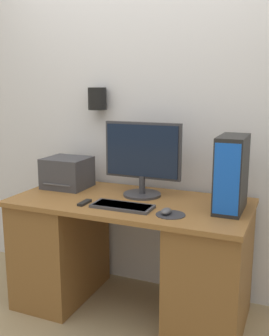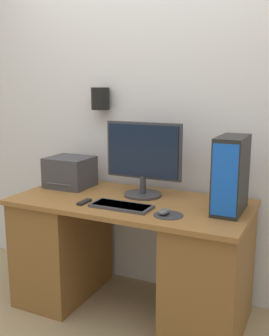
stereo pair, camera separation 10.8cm
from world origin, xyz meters
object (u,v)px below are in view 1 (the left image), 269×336
Objects in this scene: keyboard at (122,206)px; remote_control at (84,203)px; printer at (67,173)px; monitor at (142,156)px; mouse at (166,211)px; computer_tower at (231,174)px.

keyboard is 0.25m from remote_control.
remote_control is (0.32, -0.31, -0.10)m from printer.
monitor is 5.74× the size of mouse.
monitor reaches higher than remote_control.
keyboard is 3.05× the size of remote_control.
computer_tower reaches higher than printer.
computer_tower reaches higher than keyboard.
remote_control is at bearing 179.84° from mouse.
computer_tower is 3.61× the size of remote_control.
mouse is at bearing -144.87° from computer_tower.
printer is at bearing 175.50° from computer_tower.
keyboard is 0.28m from mouse.
printer is (-1.17, 0.09, -0.11)m from computer_tower.
keyboard is (-0.01, -0.30, -0.25)m from monitor.
printer is (-0.85, 0.31, 0.09)m from mouse.
remote_control is at bearing -165.37° from computer_tower.
computer_tower is at bearing 18.51° from keyboard.
remote_control is (-0.26, -0.32, -0.26)m from monitor.
computer_tower reaches higher than remote_control.
monitor reaches higher than computer_tower.
monitor is 0.48m from remote_control.
mouse is 0.30× the size of printer.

